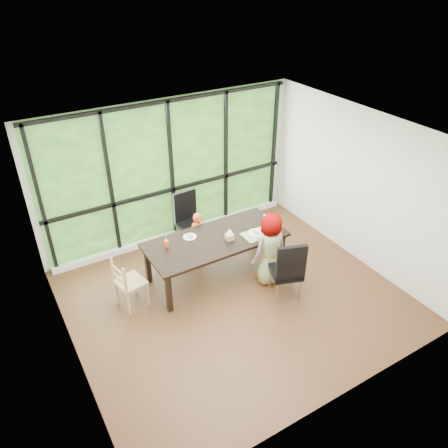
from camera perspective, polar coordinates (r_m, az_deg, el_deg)
The scene contains 23 objects.
ground at distance 7.19m, azimuth 1.36°, elevation -9.55°, with size 5.00×5.00×0.00m, color black.
back_wall at distance 8.13m, azimuth -6.99°, elevation 6.87°, with size 5.00×5.00×0.00m, color silver.
foliage_backdrop at distance 8.12m, azimuth -6.93°, elevation 6.82°, with size 4.80×0.02×2.65m, color #1C4817.
window_mullions at distance 8.08m, azimuth -6.81°, elevation 6.72°, with size 4.80×0.06×2.65m, color black, non-canonical shape.
window_sill at distance 8.68m, azimuth -6.16°, elevation -1.17°, with size 4.80×0.12×0.10m, color silver.
dining_table at distance 7.42m, azimuth -1.06°, elevation -4.29°, with size 2.33×1.03×0.75m, color black.
chair_window_leather at distance 8.08m, azimuth -4.37°, elevation 0.34°, with size 0.46×0.46×1.08m, color black.
chair_interior_leather at distance 6.97m, azimuth 8.11°, elevation -5.70°, with size 0.46×0.46×1.08m, color black.
chair_end_beech at distance 6.92m, azimuth -12.10°, elevation -7.40°, with size 0.42×0.40×0.90m, color #A58358.
child_toddler at distance 7.83m, azimuth -3.33°, elevation -1.56°, with size 0.33×0.21×0.90m, color #E35120.
child_older at distance 7.19m, azimuth 6.00°, elevation -3.22°, with size 0.63×0.41×1.29m, color gray.
placemat at distance 7.32m, azimuth 4.23°, elevation -1.38°, with size 0.46×0.33×0.01m, color tan.
plate_far at distance 7.25m, azimuth -4.49°, elevation -1.68°, with size 0.22×0.22×0.01m, color white.
plate_near at distance 7.35m, azimuth 4.16°, elevation -1.16°, with size 0.26×0.26×0.02m, color white.
orange_cup at distance 7.04m, azimuth -7.51°, elevation -2.54°, with size 0.07×0.07×0.11m, color #D7541B.
green_cup at distance 7.41m, azimuth 6.29°, elevation -0.44°, with size 0.08×0.08×0.13m, color #55D92C.
white_mug at distance 7.73m, azimuth 5.44°, elevation 0.88°, with size 0.08×0.08×0.08m, color white.
tissue_box at distance 7.15m, azimuth 0.73°, elevation -1.68°, with size 0.12×0.12×0.10m, color tan.
crepe_rolls_far at distance 7.24m, azimuth -4.50°, elevation -1.52°, with size 0.10×0.12×0.04m, color tan, non-canonical shape.
crepe_rolls_near at distance 7.33m, azimuth 4.16°, elevation -0.99°, with size 0.10×0.12×0.04m, color tan, non-canonical shape.
straw_white at distance 6.99m, azimuth -7.57°, elevation -1.89°, with size 0.01×0.01×0.20m, color white.
straw_pink at distance 7.36m, azimuth 6.33°, elevation 0.26°, with size 0.01×0.01×0.20m, color pink.
tissue at distance 7.09m, azimuth 0.74°, elevation -0.96°, with size 0.12×0.12×0.11m, color white.
Camera 1 is at (-2.90, -4.55, 4.74)m, focal length 35.08 mm.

